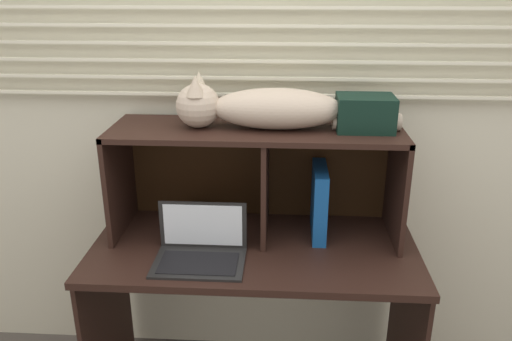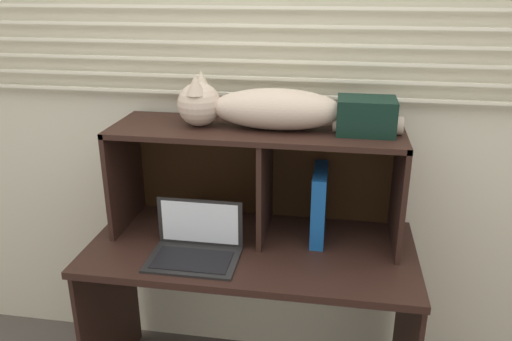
{
  "view_description": "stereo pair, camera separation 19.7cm",
  "coord_description": "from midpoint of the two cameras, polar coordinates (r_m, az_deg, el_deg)",
  "views": [
    {
      "loc": [
        0.12,
        -1.64,
        1.8
      ],
      "look_at": [
        0.0,
        0.32,
        1.05
      ],
      "focal_mm": 35.77,
      "sensor_mm": 36.0,
      "label": 1
    },
    {
      "loc": [
        0.32,
        -1.61,
        1.8
      ],
      "look_at": [
        0.0,
        0.32,
        1.05
      ],
      "focal_mm": 35.77,
      "sensor_mm": 36.0,
      "label": 2
    }
  ],
  "objects": [
    {
      "name": "cat",
      "position": [
        2.01,
        -2.33,
        7.01
      ],
      "size": [
        0.88,
        0.19,
        0.21
      ],
      "color": "#BEAB97",
      "rests_on": "hutch_shelf_unit"
    },
    {
      "name": "back_panel_with_blinds",
      "position": [
        2.25,
        -2.16,
        7.08
      ],
      "size": [
        4.4,
        0.08,
        2.5
      ],
      "color": "beige",
      "rests_on": "ground"
    },
    {
      "name": "desk",
      "position": [
        2.18,
        -2.84,
        -12.08
      ],
      "size": [
        1.32,
        0.63,
        0.77
      ],
      "color": "black",
      "rests_on": "ground"
    },
    {
      "name": "hutch_shelf_unit",
      "position": [
        2.11,
        -2.48,
        1.2
      ],
      "size": [
        1.17,
        0.37,
        0.46
      ],
      "color": "black",
      "rests_on": "desk"
    },
    {
      "name": "book_stack",
      "position": [
        2.23,
        -9.09,
        -5.77
      ],
      "size": [
        0.19,
        0.21,
        0.08
      ],
      "color": "gray",
      "rests_on": "desk"
    },
    {
      "name": "laptop",
      "position": [
        2.01,
        -9.07,
        -8.76
      ],
      "size": [
        0.35,
        0.24,
        0.21
      ],
      "color": "black",
      "rests_on": "desk"
    },
    {
      "name": "storage_box",
      "position": [
        2.01,
        9.37,
        6.32
      ],
      "size": [
        0.22,
        0.17,
        0.14
      ],
      "primitive_type": "cube",
      "color": "black",
      "rests_on": "hutch_shelf_unit"
    },
    {
      "name": "binder_upright",
      "position": [
        2.13,
        4.45,
        -3.51
      ],
      "size": [
        0.06,
        0.25,
        0.3
      ],
      "primitive_type": "cube",
      "color": "#144D99",
      "rests_on": "desk"
    }
  ]
}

